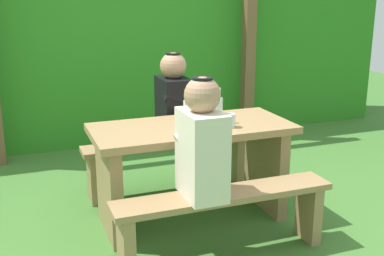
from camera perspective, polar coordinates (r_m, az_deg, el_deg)
name	(u,v)px	position (r m, az deg, el deg)	size (l,w,h in m)	color
ground_plane	(192,218)	(3.63, 0.00, -10.60)	(12.00, 12.00, 0.00)	#41722F
hedge_backdrop	(117,40)	(5.57, -8.83, 10.20)	(6.40, 0.84, 2.18)	#2D7F20
pergola_post_right	(249,48)	(5.43, 6.70, 9.38)	(0.12, 0.12, 2.03)	brown
picnic_table	(192,156)	(3.44, 0.00, -3.30)	(1.40, 0.64, 0.71)	#9E7A51
bench_near	(224,211)	(3.02, 3.82, -9.70)	(1.40, 0.24, 0.43)	#9E7A51
bench_far	(168,155)	(4.00, -2.85, -3.21)	(1.40, 0.24, 0.43)	#9E7A51
person_white_shirt	(202,143)	(2.80, 1.16, -1.76)	(0.25, 0.35, 0.72)	silver
person_black_coat	(174,101)	(3.89, -2.18, 3.21)	(0.25, 0.35, 0.72)	black
drinking_glass	(230,120)	(3.32, 4.47, 0.91)	(0.08, 0.08, 0.10)	silver
bottle_left	(218,109)	(3.42, 3.10, 2.30)	(0.06, 0.06, 0.25)	silver
bottle_right	(188,112)	(3.34, -0.51, 1.94)	(0.06, 0.06, 0.24)	silver
bottle_center	(218,112)	(3.32, 3.04, 1.88)	(0.06, 0.06, 0.25)	silver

